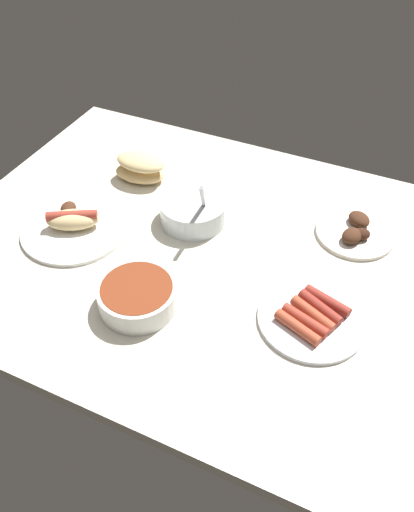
{
  "coord_description": "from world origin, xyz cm",
  "views": [
    {
      "loc": [
        36.17,
        -77.0,
        80.28
      ],
      "look_at": [
        2.98,
        -4.95,
        3.0
      ],
      "focal_mm": 36.02,
      "sensor_mm": 36.0,
      "label": 1
    }
  ],
  "objects_px": {
    "plate_hotdog_assembled": "(74,224)",
    "bowl_chili": "(138,295)",
    "bread_stack": "(140,168)",
    "bowl_coleslaw": "(193,210)",
    "plate_grilled_meat": "(356,231)",
    "plate_sausages": "(312,317)"
  },
  "relations": [
    {
      "from": "plate_hotdog_assembled",
      "to": "bowl_chili",
      "type": "height_order",
      "value": "plate_hotdog_assembled"
    },
    {
      "from": "plate_hotdog_assembled",
      "to": "bowl_chili",
      "type": "bearing_deg",
      "value": -28.6
    },
    {
      "from": "bread_stack",
      "to": "bowl_coleslaw",
      "type": "bearing_deg",
      "value": -25.11
    },
    {
      "from": "plate_grilled_meat",
      "to": "plate_hotdog_assembled",
      "type": "bearing_deg",
      "value": -156.96
    },
    {
      "from": "plate_sausages",
      "to": "bowl_chili",
      "type": "relative_size",
      "value": 1.34
    },
    {
      "from": "bowl_coleslaw",
      "to": "plate_hotdog_assembled",
      "type": "distance_m",
      "value": 0.28
    },
    {
      "from": "bowl_coleslaw",
      "to": "bread_stack",
      "type": "bearing_deg",
      "value": 154.89
    },
    {
      "from": "plate_sausages",
      "to": "bowl_chili",
      "type": "height_order",
      "value": "bowl_chili"
    },
    {
      "from": "plate_grilled_meat",
      "to": "bowl_coleslaw",
      "type": "bearing_deg",
      "value": -163.5
    },
    {
      "from": "bowl_coleslaw",
      "to": "bread_stack",
      "type": "xyz_separation_m",
      "value": [
        -0.2,
        0.09,
        0.0
      ]
    },
    {
      "from": "bowl_chili",
      "to": "bread_stack",
      "type": "height_order",
      "value": "bread_stack"
    },
    {
      "from": "bowl_coleslaw",
      "to": "plate_hotdog_assembled",
      "type": "bearing_deg",
      "value": -148.08
    },
    {
      "from": "plate_grilled_meat",
      "to": "bread_stack",
      "type": "height_order",
      "value": "bread_stack"
    },
    {
      "from": "bread_stack",
      "to": "plate_hotdog_assembled",
      "type": "bearing_deg",
      "value": -99.6
    },
    {
      "from": "plate_grilled_meat",
      "to": "bowl_chili",
      "type": "xyz_separation_m",
      "value": [
        -0.35,
        -0.4,
        0.02
      ]
    },
    {
      "from": "bowl_coleslaw",
      "to": "plate_hotdog_assembled",
      "type": "relative_size",
      "value": 0.63
    },
    {
      "from": "plate_grilled_meat",
      "to": "plate_sausages",
      "type": "bearing_deg",
      "value": -93.86
    },
    {
      "from": "plate_hotdog_assembled",
      "to": "bowl_chili",
      "type": "distance_m",
      "value": 0.29
    },
    {
      "from": "bowl_coleslaw",
      "to": "plate_hotdog_assembled",
      "type": "xyz_separation_m",
      "value": [
        -0.24,
        -0.15,
        -0.02
      ]
    },
    {
      "from": "plate_hotdog_assembled",
      "to": "plate_grilled_meat",
      "type": "relative_size",
      "value": 1.38
    },
    {
      "from": "bowl_chili",
      "to": "bowl_coleslaw",
      "type": "bearing_deg",
      "value": 93.06
    },
    {
      "from": "bowl_coleslaw",
      "to": "bowl_chili",
      "type": "relative_size",
      "value": 0.99
    }
  ]
}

